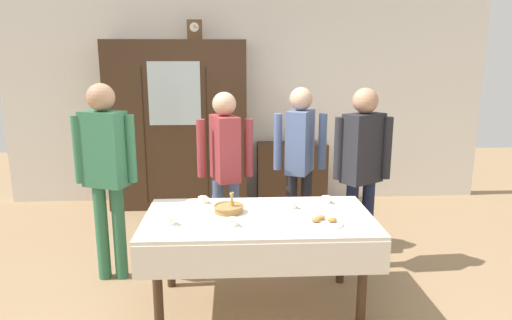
# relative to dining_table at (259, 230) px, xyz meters

# --- Properties ---
(ground_plane) EXTENTS (12.00, 12.00, 0.00)m
(ground_plane) POSITION_rel_dining_table_xyz_m (0.00, 0.23, -0.64)
(ground_plane) COLOR #997A56
(ground_plane) RESTS_ON ground
(back_wall) EXTENTS (6.40, 0.10, 2.70)m
(back_wall) POSITION_rel_dining_table_xyz_m (0.00, 2.88, 0.71)
(back_wall) COLOR silver
(back_wall) RESTS_ON ground
(dining_table) EXTENTS (1.75, 0.95, 0.74)m
(dining_table) POSITION_rel_dining_table_xyz_m (0.00, 0.00, 0.00)
(dining_table) COLOR #3D2819
(dining_table) RESTS_ON ground
(wall_cabinet) EXTENTS (1.76, 0.46, 2.14)m
(wall_cabinet) POSITION_rel_dining_table_xyz_m (-0.90, 2.59, 0.43)
(wall_cabinet) COLOR #3D2819
(wall_cabinet) RESTS_ON ground
(mantel_clock) EXTENTS (0.18, 0.11, 0.24)m
(mantel_clock) POSITION_rel_dining_table_xyz_m (-0.65, 2.59, 1.62)
(mantel_clock) COLOR brown
(mantel_clock) RESTS_ON wall_cabinet
(bookshelf_low) EXTENTS (0.92, 0.35, 0.82)m
(bookshelf_low) POSITION_rel_dining_table_xyz_m (0.59, 2.64, -0.23)
(bookshelf_low) COLOR #3D2819
(bookshelf_low) RESTS_ON ground
(book_stack) EXTENTS (0.15, 0.20, 0.09)m
(book_stack) POSITION_rel_dining_table_xyz_m (0.59, 2.64, 0.22)
(book_stack) COLOR #3D754C
(book_stack) RESTS_ON bookshelf_low
(tea_cup_far_right) EXTENTS (0.13, 0.13, 0.06)m
(tea_cup_far_right) POSITION_rel_dining_table_xyz_m (-0.45, 0.35, 0.13)
(tea_cup_far_right) COLOR white
(tea_cup_far_right) RESTS_ON dining_table
(tea_cup_mid_left) EXTENTS (0.13, 0.13, 0.06)m
(tea_cup_mid_left) POSITION_rel_dining_table_xyz_m (0.27, 0.19, 0.13)
(tea_cup_mid_left) COLOR white
(tea_cup_mid_left) RESTS_ON dining_table
(tea_cup_near_left) EXTENTS (0.13, 0.13, 0.06)m
(tea_cup_near_left) POSITION_rel_dining_table_xyz_m (-0.20, -0.18, 0.13)
(tea_cup_near_left) COLOR white
(tea_cup_near_left) RESTS_ON dining_table
(tea_cup_front_edge) EXTENTS (0.13, 0.13, 0.06)m
(tea_cup_front_edge) POSITION_rel_dining_table_xyz_m (-0.65, -0.14, 0.13)
(tea_cup_front_edge) COLOR white
(tea_cup_front_edge) RESTS_ON dining_table
(tea_cup_center) EXTENTS (0.13, 0.13, 0.06)m
(tea_cup_center) POSITION_rel_dining_table_xyz_m (0.58, 0.31, 0.13)
(tea_cup_center) COLOR white
(tea_cup_center) RESTS_ON dining_table
(bread_basket) EXTENTS (0.24, 0.24, 0.16)m
(bread_basket) POSITION_rel_dining_table_xyz_m (-0.23, 0.13, 0.14)
(bread_basket) COLOR #9E7542
(bread_basket) RESTS_ON dining_table
(pastry_plate) EXTENTS (0.28, 0.28, 0.05)m
(pastry_plate) POSITION_rel_dining_table_xyz_m (0.47, -0.15, 0.11)
(pastry_plate) COLOR white
(pastry_plate) RESTS_ON dining_table
(spoon_mid_right) EXTENTS (0.12, 0.02, 0.01)m
(spoon_mid_right) POSITION_rel_dining_table_xyz_m (-0.46, -0.17, 0.10)
(spoon_mid_right) COLOR silver
(spoon_mid_right) RESTS_ON dining_table
(spoon_far_left) EXTENTS (0.12, 0.02, 0.01)m
(spoon_far_left) POSITION_rel_dining_table_xyz_m (0.40, 0.33, 0.10)
(spoon_far_left) COLOR silver
(spoon_far_left) RESTS_ON dining_table
(person_behind_table_left) EXTENTS (0.52, 0.41, 1.65)m
(person_behind_table_left) POSITION_rel_dining_table_xyz_m (0.46, 1.08, 0.37)
(person_behind_table_left) COLOR #232328
(person_behind_table_left) RESTS_ON ground
(person_behind_table_right) EXTENTS (0.52, 0.40, 1.63)m
(person_behind_table_right) POSITION_rel_dining_table_xyz_m (-0.27, 0.89, 0.35)
(person_behind_table_right) COLOR slate
(person_behind_table_right) RESTS_ON ground
(person_near_right_end) EXTENTS (0.52, 0.36, 1.67)m
(person_near_right_end) POSITION_rel_dining_table_xyz_m (0.96, 0.65, 0.38)
(person_near_right_end) COLOR #191E38
(person_near_right_end) RESTS_ON ground
(person_by_cabinet) EXTENTS (0.52, 0.32, 1.73)m
(person_by_cabinet) POSITION_rel_dining_table_xyz_m (-1.27, 0.55, 0.42)
(person_by_cabinet) COLOR #33704C
(person_by_cabinet) RESTS_ON ground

